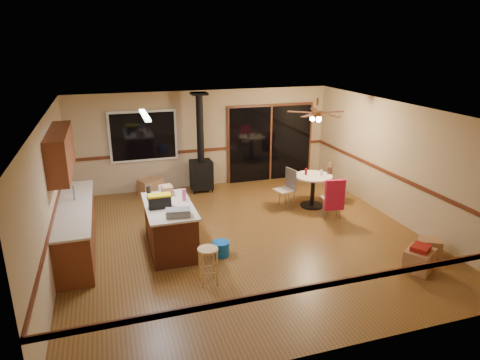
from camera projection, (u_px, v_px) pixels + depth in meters
name	position (u px, v px, depth m)	size (l,w,h in m)	color
floor	(244.00, 238.00, 8.74)	(7.00, 7.00, 0.00)	brown
ceiling	(245.00, 111.00, 7.92)	(7.00, 7.00, 0.00)	silver
wall_back	(204.00, 139.00, 11.50)	(7.00, 7.00, 0.00)	tan
wall_front	(335.00, 262.00, 5.16)	(7.00, 7.00, 0.00)	tan
wall_left	(51.00, 196.00, 7.32)	(7.00, 7.00, 0.00)	tan
wall_right	(397.00, 162.00, 9.33)	(7.00, 7.00, 0.00)	tan
chair_rail	(245.00, 192.00, 8.42)	(7.00, 7.00, 0.08)	#502414
window	(143.00, 136.00, 10.93)	(1.72, 0.10, 1.32)	black
sliding_door	(270.00, 144.00, 12.07)	(2.52, 0.10, 2.10)	black
lower_cabinets	(77.00, 229.00, 8.14)	(0.60, 3.00, 0.86)	brown
countertop	(74.00, 207.00, 8.00)	(0.64, 3.04, 0.04)	beige
upper_cabinets	(60.00, 152.00, 7.82)	(0.35, 2.00, 0.80)	brown
kitchen_island	(170.00, 227.00, 8.16)	(0.88, 1.68, 0.90)	#471E11
wood_stove	(201.00, 165.00, 11.21)	(0.55, 0.50, 2.52)	black
ceiling_fan	(317.00, 115.00, 9.70)	(0.24, 0.24, 0.55)	brown
fluorescent_strip	(145.00, 115.00, 7.69)	(0.10, 1.20, 0.04)	white
toolbox_grey	(178.00, 213.00, 7.49)	(0.43, 0.24, 0.13)	slate
toolbox_black	(160.00, 202.00, 7.87)	(0.41, 0.21, 0.22)	black
toolbox_yellow_lid	(159.00, 195.00, 7.83)	(0.42, 0.22, 0.03)	gold
box_on_island	(167.00, 190.00, 8.53)	(0.21, 0.28, 0.19)	#9E6D46
bottle_dark	(149.00, 193.00, 8.24)	(0.08, 0.08, 0.28)	black
bottle_pink	(184.00, 195.00, 8.20)	(0.08, 0.08, 0.24)	#D84C8C
bottle_white	(160.00, 189.00, 8.61)	(0.06, 0.06, 0.17)	white
bar_stool	(208.00, 265.00, 7.06)	(0.34, 0.34, 0.62)	tan
blue_bucket	(221.00, 249.00, 7.99)	(0.33, 0.33, 0.27)	#0D56B6
dining_table	(313.00, 185.00, 10.23)	(0.89, 0.89, 0.78)	black
glass_red	(306.00, 172.00, 10.17)	(0.06, 0.06, 0.16)	#590C14
glass_cream	(321.00, 173.00, 10.13)	(0.06, 0.06, 0.14)	beige
chair_left	(288.00, 184.00, 10.15)	(0.49, 0.49, 0.51)	tan
chair_near	(334.00, 195.00, 9.43)	(0.48, 0.52, 0.70)	tan
chair_right	(330.00, 179.00, 10.50)	(0.61, 0.60, 0.70)	tan
box_under_window	(151.00, 187.00, 11.03)	(0.55, 0.44, 0.44)	#9E6D46
box_corner_a	(419.00, 260.00, 7.47)	(0.50, 0.42, 0.38)	#9E6D46
box_corner_b	(430.00, 247.00, 8.02)	(0.39, 0.33, 0.31)	#9E6D46
box_small_red	(421.00, 248.00, 7.39)	(0.33, 0.27, 0.09)	maroon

